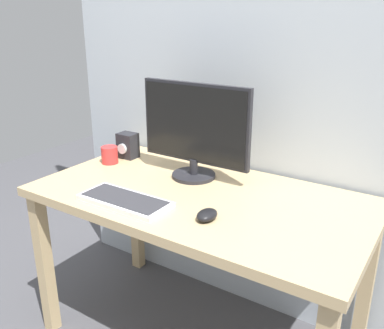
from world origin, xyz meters
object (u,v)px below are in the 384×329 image
monitor (195,129)px  mouse (207,215)px  coffee_mug (110,155)px  desk (199,213)px  audio_controller (128,146)px  keyboard_primary (125,201)px

monitor → mouse: 0.47m
coffee_mug → mouse: bearing=-19.4°
desk → audio_controller: 0.60m
keyboard_primary → coffee_mug: (-0.38, 0.31, 0.03)m
coffee_mug → audio_controller: bearing=81.2°
keyboard_primary → mouse: 0.34m
desk → coffee_mug: (-0.57, 0.07, 0.13)m
keyboard_primary → monitor: bearing=79.5°
keyboard_primary → coffee_mug: bearing=140.4°
audio_controller → coffee_mug: audio_controller is taller
audio_controller → mouse: bearing=-27.7°
audio_controller → coffee_mug: (-0.02, -0.11, -0.02)m
monitor → audio_controller: (-0.43, 0.04, -0.16)m
desk → mouse: mouse is taller
mouse → coffee_mug: (-0.72, 0.25, 0.02)m
keyboard_primary → mouse: size_ratio=3.87×
monitor → coffee_mug: (-0.45, -0.08, -0.18)m
desk → mouse: bearing=-50.9°
desk → audio_controller: audio_controller is taller
desk → audio_controller: (-0.55, 0.19, 0.15)m
keyboard_primary → coffee_mug: size_ratio=4.44×
keyboard_primary → mouse: (0.34, 0.06, 0.01)m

